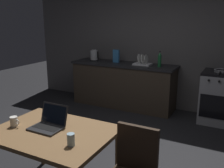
# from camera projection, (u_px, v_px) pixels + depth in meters

# --- Properties ---
(ground_plane) EXTENTS (12.00, 12.00, 0.00)m
(ground_plane) POSITION_uv_depth(u_px,v_px,m) (93.00, 162.00, 3.28)
(ground_plane) COLOR black
(back_wall) EXTENTS (6.40, 0.10, 2.70)m
(back_wall) POSITION_uv_depth(u_px,v_px,m) (172.00, 42.00, 4.97)
(back_wall) COLOR #545252
(back_wall) RESTS_ON ground_plane
(kitchen_counter) EXTENTS (2.16, 0.64, 0.91)m
(kitchen_counter) POSITION_uv_depth(u_px,v_px,m) (123.00, 85.00, 5.28)
(kitchen_counter) COLOR #382D23
(kitchen_counter) RESTS_ON ground_plane
(stove_oven) EXTENTS (0.60, 0.62, 0.91)m
(stove_oven) POSITION_uv_depth(u_px,v_px,m) (219.00, 97.00, 4.45)
(stove_oven) COLOR gray
(stove_oven) RESTS_ON ground_plane
(dining_table) EXTENTS (1.18, 0.87, 0.73)m
(dining_table) POSITION_uv_depth(u_px,v_px,m) (53.00, 137.00, 2.52)
(dining_table) COLOR brown
(dining_table) RESTS_ON ground_plane
(laptop) EXTENTS (0.32, 0.28, 0.22)m
(laptop) POSITION_uv_depth(u_px,v_px,m) (49.00, 124.00, 2.56)
(laptop) COLOR #232326
(laptop) RESTS_ON dining_table
(electric_kettle) EXTENTS (0.19, 0.17, 0.24)m
(electric_kettle) POSITION_uv_depth(u_px,v_px,m) (94.00, 55.00, 5.46)
(electric_kettle) COLOR black
(electric_kettle) RESTS_ON kitchen_counter
(bottle) EXTENTS (0.07, 0.07, 0.30)m
(bottle) POSITION_uv_depth(u_px,v_px,m) (160.00, 59.00, 4.75)
(bottle) COLOR #19592D
(bottle) RESTS_ON kitchen_counter
(frying_pan) EXTENTS (0.22, 0.39, 0.05)m
(frying_pan) POSITION_uv_depth(u_px,v_px,m) (221.00, 71.00, 4.32)
(frying_pan) COLOR gray
(frying_pan) RESTS_ON stove_oven
(coffee_mug) EXTENTS (0.12, 0.08, 0.10)m
(coffee_mug) POSITION_uv_depth(u_px,v_px,m) (14.00, 122.00, 2.59)
(coffee_mug) COLOR silver
(coffee_mug) RESTS_ON dining_table
(drinking_glass) EXTENTS (0.07, 0.07, 0.11)m
(drinking_glass) POSITION_uv_depth(u_px,v_px,m) (71.00, 140.00, 2.20)
(drinking_glass) COLOR #99B7C6
(drinking_glass) RESTS_ON dining_table
(cereal_box) EXTENTS (0.13, 0.05, 0.26)m
(cereal_box) POSITION_uv_depth(u_px,v_px,m) (116.00, 56.00, 5.24)
(cereal_box) COLOR #3372B2
(cereal_box) RESTS_ON kitchen_counter
(dish_rack) EXTENTS (0.34, 0.26, 0.21)m
(dish_rack) POSITION_uv_depth(u_px,v_px,m) (143.00, 63.00, 4.97)
(dish_rack) COLOR silver
(dish_rack) RESTS_ON kitchen_counter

